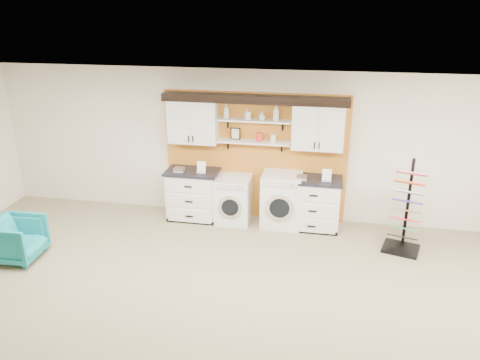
% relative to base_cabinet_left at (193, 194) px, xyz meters
% --- Properties ---
extents(floor, '(10.00, 10.00, 0.00)m').
position_rel_base_cabinet_left_xyz_m(floor, '(1.13, -3.64, -0.48)').
color(floor, gray).
rests_on(floor, ground).
extents(ceiling, '(10.00, 10.00, 0.00)m').
position_rel_base_cabinet_left_xyz_m(ceiling, '(1.13, -3.64, 2.32)').
color(ceiling, white).
rests_on(ceiling, wall_back).
extents(wall_back, '(10.00, 0.00, 10.00)m').
position_rel_base_cabinet_left_xyz_m(wall_back, '(1.13, 0.36, 0.92)').
color(wall_back, beige).
rests_on(wall_back, floor).
extents(accent_panel, '(3.40, 0.07, 2.40)m').
position_rel_base_cabinet_left_xyz_m(accent_panel, '(1.13, 0.32, 0.72)').
color(accent_panel, '#BA6E1F').
rests_on(accent_panel, wall_back).
extents(upper_cabinet_left, '(0.90, 0.35, 0.84)m').
position_rel_base_cabinet_left_xyz_m(upper_cabinet_left, '(-0.00, 0.15, 1.40)').
color(upper_cabinet_left, white).
rests_on(upper_cabinet_left, wall_back).
extents(upper_cabinet_right, '(0.90, 0.35, 0.84)m').
position_rel_base_cabinet_left_xyz_m(upper_cabinet_right, '(2.26, 0.15, 1.40)').
color(upper_cabinet_right, white).
rests_on(upper_cabinet_right, wall_back).
extents(shelf_lower, '(1.32, 0.28, 0.03)m').
position_rel_base_cabinet_left_xyz_m(shelf_lower, '(1.13, 0.16, 1.05)').
color(shelf_lower, white).
rests_on(shelf_lower, wall_back).
extents(shelf_upper, '(1.32, 0.28, 0.03)m').
position_rel_base_cabinet_left_xyz_m(shelf_upper, '(1.13, 0.16, 1.45)').
color(shelf_upper, white).
rests_on(shelf_upper, wall_back).
extents(crown_molding, '(3.30, 0.41, 0.13)m').
position_rel_base_cabinet_left_xyz_m(crown_molding, '(1.13, 0.17, 1.85)').
color(crown_molding, black).
rests_on(crown_molding, wall_back).
extents(picture_frame, '(0.18, 0.02, 0.22)m').
position_rel_base_cabinet_left_xyz_m(picture_frame, '(0.78, 0.21, 1.17)').
color(picture_frame, black).
rests_on(picture_frame, shelf_lower).
extents(canister_red, '(0.11, 0.11, 0.16)m').
position_rel_base_cabinet_left_xyz_m(canister_red, '(1.23, 0.16, 1.14)').
color(canister_red, red).
rests_on(canister_red, shelf_lower).
extents(canister_cream, '(0.10, 0.10, 0.14)m').
position_rel_base_cabinet_left_xyz_m(canister_cream, '(1.48, 0.16, 1.13)').
color(canister_cream, silver).
rests_on(canister_cream, shelf_lower).
extents(base_cabinet_left, '(0.98, 0.66, 0.96)m').
position_rel_base_cabinet_left_xyz_m(base_cabinet_left, '(0.00, 0.00, 0.00)').
color(base_cabinet_left, white).
rests_on(base_cabinet_left, floor).
extents(base_cabinet_right, '(0.98, 0.66, 0.96)m').
position_rel_base_cabinet_left_xyz_m(base_cabinet_right, '(2.26, 0.00, -0.00)').
color(base_cabinet_right, white).
rests_on(base_cabinet_right, floor).
extents(washer, '(0.63, 0.71, 0.88)m').
position_rel_base_cabinet_left_xyz_m(washer, '(0.78, -0.00, -0.04)').
color(washer, white).
rests_on(washer, floor).
extents(dryer, '(0.72, 0.71, 1.00)m').
position_rel_base_cabinet_left_xyz_m(dryer, '(1.68, -0.00, 0.02)').
color(dryer, white).
rests_on(dryer, floor).
extents(sample_rack, '(0.68, 0.61, 1.57)m').
position_rel_base_cabinet_left_xyz_m(sample_rack, '(3.77, -0.58, 0.03)').
color(sample_rack, black).
rests_on(sample_rack, floor).
extents(armchair, '(0.79, 0.77, 0.69)m').
position_rel_base_cabinet_left_xyz_m(armchair, '(-2.38, -2.00, -0.14)').
color(armchair, '#11828A').
rests_on(armchair, floor).
extents(soap_bottle_a, '(0.13, 0.13, 0.26)m').
position_rel_base_cabinet_left_xyz_m(soap_bottle_a, '(0.63, 0.16, 1.59)').
color(soap_bottle_a, silver).
rests_on(soap_bottle_a, shelf_upper).
extents(soap_bottle_b, '(0.12, 0.12, 0.20)m').
position_rel_base_cabinet_left_xyz_m(soap_bottle_b, '(1.01, 0.16, 1.56)').
color(soap_bottle_b, silver).
rests_on(soap_bottle_b, shelf_upper).
extents(soap_bottle_c, '(0.16, 0.16, 0.15)m').
position_rel_base_cabinet_left_xyz_m(soap_bottle_c, '(1.27, 0.16, 1.54)').
color(soap_bottle_c, silver).
rests_on(soap_bottle_c, shelf_upper).
extents(soap_bottle_d, '(0.12, 0.12, 0.29)m').
position_rel_base_cabinet_left_xyz_m(soap_bottle_d, '(1.52, 0.16, 1.61)').
color(soap_bottle_d, silver).
rests_on(soap_bottle_d, shelf_upper).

